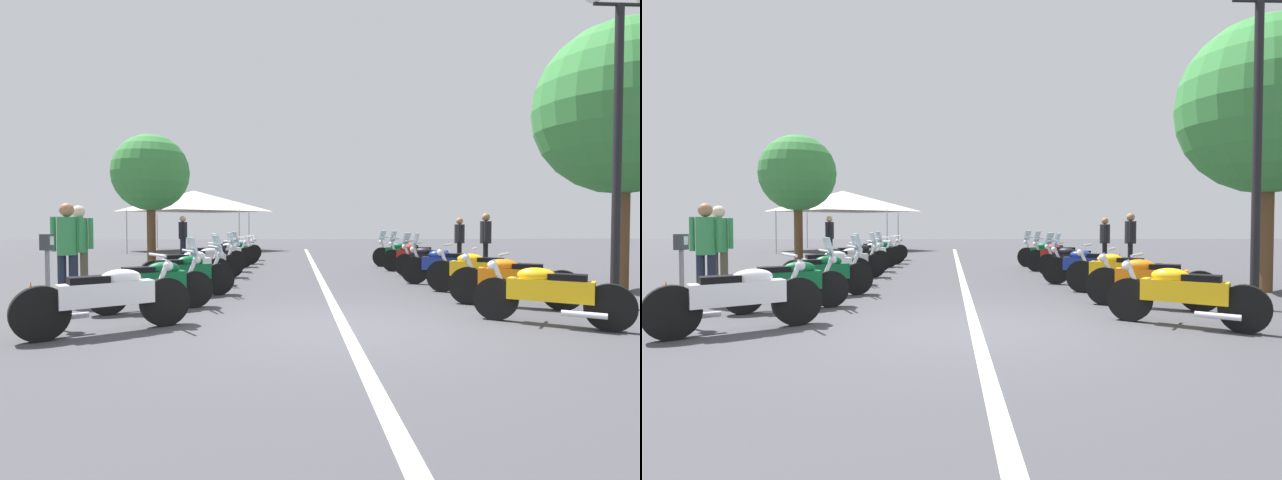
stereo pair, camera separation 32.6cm
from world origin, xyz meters
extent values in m
plane|color=#424247|center=(0.00, 0.00, 0.00)|extent=(80.00, 80.00, 0.00)
cube|color=beige|center=(6.97, 0.00, 0.00)|extent=(28.15, 0.16, 0.01)
cylinder|color=black|center=(0.27, 2.50, 0.34)|extent=(0.50, 0.64, 0.68)
cylinder|color=black|center=(-0.59, 3.77, 0.34)|extent=(0.50, 0.64, 0.68)
cube|color=white|center=(-0.16, 3.14, 0.52)|extent=(0.89, 1.13, 0.30)
ellipsoid|color=white|center=(-0.06, 2.99, 0.72)|extent=(0.51, 0.58, 0.22)
cube|color=black|center=(-0.29, 3.32, 0.70)|extent=(0.48, 0.54, 0.12)
cylinder|color=silver|center=(0.23, 2.55, 0.64)|extent=(0.22, 0.28, 0.58)
cylinder|color=silver|center=(0.21, 2.58, 1.00)|extent=(0.54, 0.38, 0.04)
sphere|color=silver|center=(0.30, 2.46, 0.84)|extent=(0.14, 0.14, 0.14)
cylinder|color=silver|center=(-0.27, 3.62, 0.24)|extent=(0.37, 0.50, 0.08)
cylinder|color=black|center=(1.79, 2.40, 0.31)|extent=(0.41, 0.62, 0.63)
cylinder|color=black|center=(1.16, 3.61, 0.31)|extent=(0.41, 0.62, 0.63)
cube|color=#0C592D|center=(1.48, 3.00, 0.49)|extent=(0.73, 1.05, 0.30)
ellipsoid|color=#0C592D|center=(1.56, 2.84, 0.69)|extent=(0.47, 0.58, 0.22)
cube|color=black|center=(1.38, 3.20, 0.67)|extent=(0.45, 0.55, 0.12)
cylinder|color=silver|center=(1.76, 2.45, 0.61)|extent=(0.20, 0.29, 0.58)
cylinder|color=silver|center=(1.75, 2.48, 0.97)|extent=(0.57, 0.32, 0.04)
sphere|color=silver|center=(1.81, 2.35, 0.81)|extent=(0.14, 0.14, 0.14)
cylinder|color=silver|center=(1.45, 3.45, 0.22)|extent=(0.32, 0.53, 0.08)
cube|color=silver|center=(1.78, 2.41, 1.04)|extent=(0.38, 0.27, 0.32)
cylinder|color=black|center=(3.30, 2.21, 0.32)|extent=(0.40, 0.64, 0.64)
cylinder|color=black|center=(2.65, 3.55, 0.32)|extent=(0.40, 0.64, 0.64)
cube|color=#0C592D|center=(2.97, 2.88, 0.50)|extent=(0.74, 1.14, 0.30)
ellipsoid|color=#0C592D|center=(3.05, 2.72, 0.70)|extent=(0.46, 0.58, 0.22)
cube|color=black|center=(2.88, 3.08, 0.68)|extent=(0.44, 0.55, 0.12)
cylinder|color=silver|center=(3.27, 2.26, 0.62)|extent=(0.19, 0.29, 0.58)
cylinder|color=silver|center=(3.25, 2.30, 0.98)|extent=(0.58, 0.30, 0.04)
sphere|color=silver|center=(3.32, 2.16, 0.82)|extent=(0.14, 0.14, 0.14)
cylinder|color=silver|center=(2.94, 3.36, 0.22)|extent=(0.31, 0.53, 0.08)
cube|color=silver|center=(3.29, 2.23, 1.05)|extent=(0.38, 0.26, 0.32)
cylinder|color=black|center=(4.91, 2.48, 0.32)|extent=(0.42, 0.63, 0.64)
cylinder|color=black|center=(4.26, 3.74, 0.32)|extent=(0.42, 0.63, 0.64)
cube|color=white|center=(4.58, 3.11, 0.50)|extent=(0.74, 1.09, 0.30)
ellipsoid|color=white|center=(4.67, 2.95, 0.70)|extent=(0.47, 0.58, 0.22)
cube|color=black|center=(4.48, 3.31, 0.68)|extent=(0.45, 0.55, 0.12)
cylinder|color=silver|center=(4.88, 2.53, 0.62)|extent=(0.19, 0.29, 0.58)
cylinder|color=silver|center=(4.86, 2.57, 0.98)|extent=(0.57, 0.32, 0.04)
sphere|color=silver|center=(4.93, 2.43, 0.82)|extent=(0.14, 0.14, 0.14)
cylinder|color=silver|center=(4.55, 3.57, 0.22)|extent=(0.32, 0.53, 0.08)
cube|color=silver|center=(4.90, 2.50, 1.05)|extent=(0.38, 0.27, 0.32)
cylinder|color=black|center=(6.53, 2.35, 0.31)|extent=(0.37, 0.63, 0.62)
cylinder|color=black|center=(5.96, 3.71, 0.31)|extent=(0.37, 0.63, 0.62)
cube|color=silver|center=(6.24, 3.03, 0.49)|extent=(0.69, 1.15, 0.30)
ellipsoid|color=silver|center=(6.31, 2.86, 0.69)|extent=(0.44, 0.58, 0.22)
cube|color=black|center=(6.16, 3.23, 0.67)|extent=(0.42, 0.54, 0.12)
cylinder|color=silver|center=(6.51, 2.40, 0.61)|extent=(0.18, 0.29, 0.58)
cylinder|color=silver|center=(6.49, 2.44, 0.97)|extent=(0.59, 0.28, 0.04)
sphere|color=silver|center=(6.55, 2.30, 0.81)|extent=(0.14, 0.14, 0.14)
cylinder|color=silver|center=(6.24, 3.51, 0.22)|extent=(0.29, 0.54, 0.08)
cube|color=silver|center=(6.52, 2.37, 1.04)|extent=(0.38, 0.25, 0.32)
cylinder|color=black|center=(8.16, 2.40, 0.32)|extent=(0.39, 0.64, 0.64)
cylinder|color=black|center=(7.54, 3.79, 0.32)|extent=(0.39, 0.64, 0.64)
cube|color=black|center=(7.85, 3.09, 0.50)|extent=(0.73, 1.16, 0.30)
ellipsoid|color=black|center=(7.92, 2.93, 0.70)|extent=(0.45, 0.58, 0.22)
cube|color=black|center=(7.76, 3.30, 0.68)|extent=(0.43, 0.54, 0.12)
cylinder|color=silver|center=(8.13, 2.46, 0.62)|extent=(0.18, 0.29, 0.58)
cylinder|color=silver|center=(8.12, 2.50, 0.98)|extent=(0.58, 0.29, 0.04)
sphere|color=silver|center=(8.18, 2.36, 0.82)|extent=(0.14, 0.14, 0.14)
cylinder|color=silver|center=(7.82, 3.58, 0.22)|extent=(0.30, 0.53, 0.08)
cube|color=silver|center=(8.15, 2.42, 1.05)|extent=(0.38, 0.26, 0.32)
cylinder|color=black|center=(9.78, 2.32, 0.32)|extent=(0.45, 0.63, 0.65)
cylinder|color=black|center=(9.06, 3.53, 0.32)|extent=(0.45, 0.63, 0.65)
cube|color=white|center=(9.42, 2.92, 0.50)|extent=(0.79, 1.06, 0.30)
ellipsoid|color=white|center=(9.51, 2.77, 0.70)|extent=(0.49, 0.58, 0.22)
cube|color=black|center=(9.31, 3.11, 0.68)|extent=(0.47, 0.55, 0.12)
cylinder|color=silver|center=(9.75, 2.37, 0.62)|extent=(0.21, 0.28, 0.58)
cylinder|color=silver|center=(9.73, 2.41, 0.98)|extent=(0.55, 0.35, 0.04)
sphere|color=silver|center=(9.80, 2.28, 0.82)|extent=(0.14, 0.14, 0.14)
cylinder|color=silver|center=(9.36, 3.38, 0.23)|extent=(0.35, 0.51, 0.08)
cylinder|color=black|center=(11.06, 2.22, 0.32)|extent=(0.38, 0.64, 0.64)
cylinder|color=black|center=(10.50, 3.50, 0.32)|extent=(0.38, 0.64, 0.64)
cube|color=#0C592D|center=(10.78, 2.86, 0.50)|extent=(0.69, 1.09, 0.30)
ellipsoid|color=#0C592D|center=(10.85, 2.70, 0.70)|extent=(0.45, 0.58, 0.22)
cube|color=black|center=(10.69, 3.06, 0.68)|extent=(0.43, 0.54, 0.12)
cylinder|color=silver|center=(11.04, 2.27, 0.62)|extent=(0.18, 0.29, 0.58)
cylinder|color=silver|center=(11.02, 2.31, 0.98)|extent=(0.58, 0.29, 0.04)
sphere|color=silver|center=(11.08, 2.17, 0.82)|extent=(0.14, 0.14, 0.14)
cylinder|color=silver|center=(10.78, 3.32, 0.22)|extent=(0.30, 0.54, 0.08)
cylinder|color=black|center=(12.92, 2.26, 0.31)|extent=(0.44, 0.60, 0.62)
cylinder|color=black|center=(12.13, 3.58, 0.31)|extent=(0.44, 0.60, 0.62)
cube|color=silver|center=(12.52, 2.92, 0.49)|extent=(0.84, 1.15, 0.30)
ellipsoid|color=silver|center=(12.62, 2.77, 0.69)|extent=(0.49, 0.58, 0.22)
cube|color=black|center=(12.41, 3.11, 0.67)|extent=(0.47, 0.55, 0.12)
cylinder|color=silver|center=(12.89, 2.31, 0.61)|extent=(0.21, 0.28, 0.58)
cylinder|color=silver|center=(12.87, 2.34, 0.97)|extent=(0.55, 0.35, 0.04)
sphere|color=silver|center=(12.94, 2.21, 0.81)|extent=(0.14, 0.14, 0.14)
cylinder|color=silver|center=(12.44, 3.41, 0.22)|extent=(0.35, 0.51, 0.08)
cylinder|color=black|center=(0.44, -2.30, 0.32)|extent=(0.48, 0.60, 0.64)
cylinder|color=black|center=(-0.42, -3.51, 0.32)|extent=(0.48, 0.60, 0.64)
cube|color=#EAB214|center=(0.01, -2.90, 0.50)|extent=(0.88, 1.08, 0.30)
ellipsoid|color=#EAB214|center=(0.12, -2.76, 0.70)|extent=(0.51, 0.57, 0.22)
cube|color=black|center=(-0.12, -3.08, 0.68)|extent=(0.49, 0.54, 0.12)
cylinder|color=silver|center=(0.40, -2.35, 0.62)|extent=(0.22, 0.28, 0.58)
cylinder|color=silver|center=(0.38, -2.38, 0.98)|extent=(0.53, 0.39, 0.04)
sphere|color=silver|center=(0.47, -2.26, 0.82)|extent=(0.14, 0.14, 0.14)
cylinder|color=silver|center=(-0.39, -3.16, 0.22)|extent=(0.38, 0.49, 0.08)
cylinder|color=black|center=(1.89, -2.40, 0.33)|extent=(0.44, 0.65, 0.67)
cylinder|color=black|center=(1.18, -3.73, 0.33)|extent=(0.44, 0.65, 0.67)
cube|color=orange|center=(1.53, -3.07, 0.51)|extent=(0.79, 1.14, 0.30)
ellipsoid|color=orange|center=(1.62, -2.91, 0.71)|extent=(0.47, 0.58, 0.22)
cube|color=black|center=(1.43, -3.26, 0.69)|extent=(0.46, 0.55, 0.12)
cylinder|color=silver|center=(1.86, -2.45, 0.63)|extent=(0.20, 0.29, 0.58)
cylinder|color=silver|center=(1.84, -2.49, 0.99)|extent=(0.57, 0.33, 0.04)
sphere|color=silver|center=(1.91, -2.36, 0.83)|extent=(0.14, 0.14, 0.14)
cylinder|color=silver|center=(1.16, -3.38, 0.23)|extent=(0.33, 0.52, 0.08)
cylinder|color=black|center=(3.49, -2.43, 0.33)|extent=(0.47, 0.64, 0.67)
cylinder|color=black|center=(2.69, -3.69, 0.33)|extent=(0.47, 0.64, 0.67)
cube|color=#EAB214|center=(3.09, -3.06, 0.51)|extent=(0.84, 1.11, 0.30)
ellipsoid|color=#EAB214|center=(3.19, -2.91, 0.71)|extent=(0.50, 0.58, 0.22)
cube|color=black|center=(2.98, -3.25, 0.69)|extent=(0.48, 0.54, 0.12)
cylinder|color=silver|center=(3.46, -2.48, 0.63)|extent=(0.21, 0.28, 0.58)
cylinder|color=silver|center=(3.44, -2.51, 0.99)|extent=(0.55, 0.36, 0.04)
sphere|color=silver|center=(3.52, -2.39, 0.83)|extent=(0.14, 0.14, 0.14)
cylinder|color=silver|center=(2.70, -3.34, 0.23)|extent=(0.36, 0.51, 0.08)
cylinder|color=black|center=(4.91, -2.19, 0.32)|extent=(0.40, 0.65, 0.65)
cylinder|color=black|center=(4.29, -3.56, 0.32)|extent=(0.40, 0.65, 0.65)
cube|color=navy|center=(4.60, -2.88, 0.50)|extent=(0.73, 1.16, 0.30)
ellipsoid|color=navy|center=(4.68, -2.71, 0.70)|extent=(0.45, 0.58, 0.22)
cube|color=black|center=(4.51, -3.08, 0.68)|extent=(0.44, 0.54, 0.12)
cylinder|color=silver|center=(4.89, -2.25, 0.62)|extent=(0.18, 0.29, 0.58)
cylinder|color=silver|center=(4.87, -2.28, 0.98)|extent=(0.58, 0.29, 0.04)
sphere|color=silver|center=(4.93, -2.14, 0.82)|extent=(0.14, 0.14, 0.14)
cylinder|color=silver|center=(4.25, -3.21, 0.23)|extent=(0.30, 0.53, 0.08)
cube|color=silver|center=(4.90, -2.21, 1.05)|extent=(0.38, 0.26, 0.32)
cylinder|color=black|center=(6.69, -2.38, 0.31)|extent=(0.48, 0.58, 0.62)
cylinder|color=black|center=(5.89, -3.47, 0.31)|extent=(0.48, 0.58, 0.62)
cube|color=black|center=(6.29, -2.92, 0.49)|extent=(0.83, 0.99, 0.30)
ellipsoid|color=black|center=(6.39, -2.78, 0.69)|extent=(0.52, 0.57, 0.22)
cube|color=black|center=(6.16, -3.10, 0.67)|extent=(0.49, 0.54, 0.12)
cylinder|color=silver|center=(6.65, -2.43, 0.61)|extent=(0.23, 0.27, 0.58)
cylinder|color=silver|center=(6.63, -2.46, 0.97)|extent=(0.52, 0.40, 0.04)
sphere|color=silver|center=(6.72, -2.34, 0.81)|extent=(0.14, 0.14, 0.14)
cylinder|color=silver|center=(5.90, -3.14, 0.22)|extent=(0.39, 0.49, 0.08)
cube|color=silver|center=(6.68, -2.40, 1.04)|extent=(0.36, 0.31, 0.32)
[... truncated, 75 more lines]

